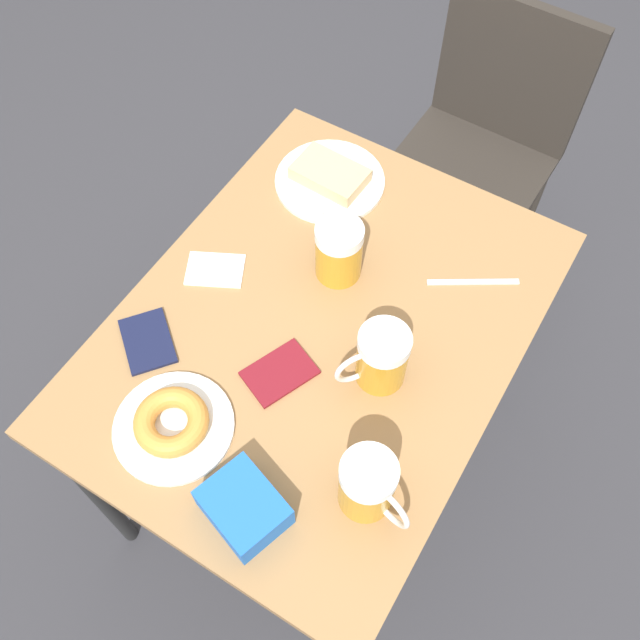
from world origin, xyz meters
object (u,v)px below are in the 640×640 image
(chair, at_px, (487,132))
(beer_mug_left, at_px, (368,485))
(plate_with_cake, at_px, (330,178))
(beer_mug_center, at_px, (381,358))
(fork, at_px, (473,282))
(passport_near_edge, at_px, (280,373))
(napkin_folded, at_px, (214,271))
(passport_far_edge, at_px, (148,341))
(beer_mug_right, at_px, (338,250))
(plate_with_donut, at_px, (172,424))
(blue_pouch, at_px, (244,507))

(chair, bearing_deg, beer_mug_left, -76.77)
(plate_with_cake, height_order, beer_mug_center, beer_mug_center)
(fork, bearing_deg, passport_near_edge, -120.42)
(napkin_folded, bearing_deg, beer_mug_left, -26.48)
(beer_mug_center, distance_m, passport_far_edge, 0.45)
(chair, relative_size, napkin_folded, 6.30)
(beer_mug_right, xyz_separation_m, fork, (0.25, 0.11, -0.07))
(napkin_folded, height_order, passport_far_edge, passport_far_edge)
(plate_with_donut, xyz_separation_m, beer_mug_left, (0.35, 0.07, 0.05))
(plate_with_donut, height_order, beer_mug_left, beer_mug_left)
(plate_with_cake, xyz_separation_m, blue_pouch, (0.26, -0.70, 0.02))
(beer_mug_center, relative_size, passport_near_edge, 0.89)
(passport_near_edge, bearing_deg, napkin_folded, 152.49)
(napkin_folded, relative_size, passport_near_edge, 0.93)
(beer_mug_right, bearing_deg, passport_near_edge, -83.74)
(chair, xyz_separation_m, plate_with_cake, (-0.18, -0.54, 0.22))
(napkin_folded, bearing_deg, beer_mug_center, -4.46)
(fork, height_order, blue_pouch, blue_pouch)
(plate_with_donut, distance_m, beer_mug_left, 0.36)
(chair, relative_size, beer_mug_center, 6.56)
(beer_mug_left, bearing_deg, passport_near_edge, 154.51)
(fork, distance_m, blue_pouch, 0.63)
(fork, bearing_deg, beer_mug_right, -155.24)
(plate_with_cake, bearing_deg, napkin_folded, -103.17)
(chair, distance_m, napkin_folded, 0.93)
(passport_far_edge, bearing_deg, fork, 43.59)
(chair, relative_size, fork, 5.39)
(napkin_folded, xyz_separation_m, passport_near_edge, (0.24, -0.12, 0.00))
(beer_mug_right, bearing_deg, blue_pouch, -76.49)
(chair, xyz_separation_m, napkin_folded, (-0.25, -0.87, 0.21))
(plate_with_cake, height_order, napkin_folded, plate_with_cake)
(chair, bearing_deg, beer_mug_right, -92.21)
(chair, xyz_separation_m, blue_pouch, (0.08, -1.24, 0.24))
(plate_with_donut, bearing_deg, plate_with_cake, 95.53)
(beer_mug_center, relative_size, fork, 0.82)
(plate_with_cake, bearing_deg, chair, 71.85)
(beer_mug_center, height_order, napkin_folded, beer_mug_center)
(plate_with_donut, bearing_deg, chair, 84.45)
(plate_with_donut, relative_size, napkin_folded, 1.55)
(plate_with_donut, bearing_deg, blue_pouch, -16.85)
(chair, relative_size, plate_with_cake, 3.64)
(napkin_folded, xyz_separation_m, fork, (0.46, 0.25, -0.00))
(beer_mug_center, height_order, passport_far_edge, beer_mug_center)
(beer_mug_right, distance_m, fork, 0.28)
(plate_with_cake, distance_m, fork, 0.39)
(chair, relative_size, beer_mug_right, 6.56)
(plate_with_donut, distance_m, passport_far_edge, 0.19)
(beer_mug_left, xyz_separation_m, napkin_folded, (-0.49, 0.25, -0.06))
(beer_mug_center, relative_size, passport_far_edge, 0.87)
(plate_with_cake, height_order, fork, plate_with_cake)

